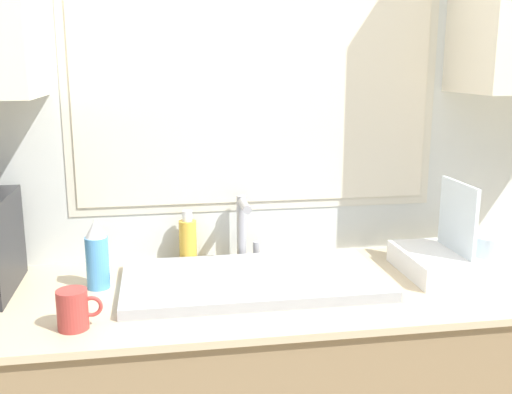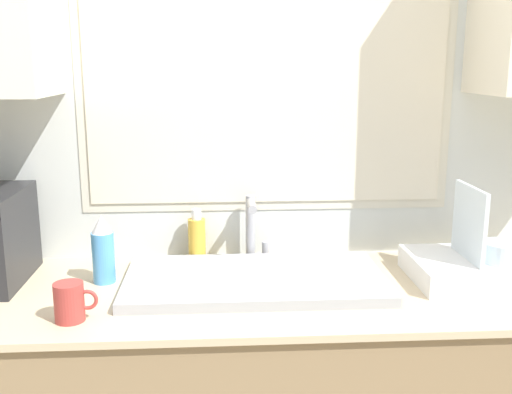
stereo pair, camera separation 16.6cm
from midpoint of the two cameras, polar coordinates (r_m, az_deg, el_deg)
The scene contains 7 objects.
wall_back at distance 1.97m, azimuth 3.51°, elevation 7.90°, with size 6.00×0.38×2.60m.
sink_basin at distance 1.79m, azimuth 2.56°, elevation -7.92°, with size 0.77×0.41×0.03m.
faucet at distance 1.96m, azimuth 2.06°, elevation -2.62°, with size 0.08×0.15×0.22m.
dish_rack at distance 1.95m, azimuth 22.03°, elevation -5.98°, with size 0.33×0.30×0.29m.
spray_bottle at distance 1.82m, azimuth -11.85°, elevation -5.02°, with size 0.07×0.07×0.21m.
soap_bottle at distance 1.98m, azimuth -3.27°, elevation -3.98°, with size 0.06×0.06×0.18m.
mug_near_sink at distance 1.59m, azimuth -14.44°, elevation -9.71°, with size 0.11×0.08×0.10m.
Camera 2 is at (-0.16, -1.34, 1.56)m, focal length 42.00 mm.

